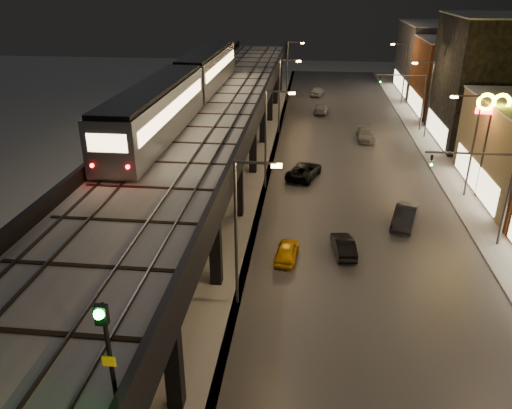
{
  "coord_description": "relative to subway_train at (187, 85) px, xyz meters",
  "views": [
    {
      "loc": [
        3.1,
        -11.35,
        17.64
      ],
      "look_at": [
        0.06,
        16.31,
        5.0
      ],
      "focal_mm": 35.0,
      "sensor_mm": 36.0,
      "label": 1
    }
  ],
  "objects": [
    {
      "name": "road_surface",
      "position": [
        16.0,
        0.26,
        -8.51
      ],
      "size": [
        17.0,
        120.0,
        0.06
      ],
      "primitive_type": "cube",
      "color": "#46474D",
      "rests_on": "ground"
    },
    {
      "name": "sidewalk_right",
      "position": [
        26.0,
        0.26,
        -8.47
      ],
      "size": [
        4.0,
        120.0,
        0.14
      ],
      "primitive_type": "cube",
      "color": "#9FA1A8",
      "rests_on": "ground"
    },
    {
      "name": "under_viaduct_pavement",
      "position": [
        2.5,
        0.26,
        -8.51
      ],
      "size": [
        11.0,
        120.0,
        0.06
      ],
      "primitive_type": "cube",
      "color": "#9FA1A8",
      "rests_on": "ground"
    },
    {
      "name": "elevated_viaduct",
      "position": [
        2.5,
        -2.9,
        -2.93
      ],
      "size": [
        9.0,
        100.0,
        6.3
      ],
      "color": "black",
      "rests_on": "ground"
    },
    {
      "name": "viaduct_trackbed",
      "position": [
        2.49,
        -2.77,
        -2.16
      ],
      "size": [
        8.4,
        100.0,
        0.32
      ],
      "color": "#B2B7C1",
      "rests_on": "elevated_viaduct"
    },
    {
      "name": "viaduct_parapet_streetside",
      "position": [
        6.85,
        -2.74,
        -1.69
      ],
      "size": [
        0.3,
        100.0,
        1.1
      ],
      "primitive_type": "cube",
      "color": "black",
      "rests_on": "elevated_viaduct"
    },
    {
      "name": "viaduct_parapet_far",
      "position": [
        -1.85,
        -2.74,
        -1.69
      ],
      "size": [
        0.3,
        100.0,
        1.1
      ],
      "primitive_type": "cube",
      "color": "black",
      "rests_on": "elevated_viaduct"
    },
    {
      "name": "building_d",
      "position": [
        32.49,
        13.26,
        -1.47
      ],
      "size": [
        12.2,
        13.2,
        14.16
      ],
      "color": "black",
      "rests_on": "ground"
    },
    {
      "name": "building_e",
      "position": [
        32.49,
        27.26,
        -3.47
      ],
      "size": [
        12.2,
        12.2,
        10.16
      ],
      "color": "brown",
      "rests_on": "ground"
    },
    {
      "name": "building_f",
      "position": [
        32.49,
        41.26,
        -2.97
      ],
      "size": [
        12.2,
        16.2,
        11.16
      ],
      "color": "#3B3A3E",
      "rests_on": "ground"
    },
    {
      "name": "streetlight_left_1",
      "position": [
        8.07,
        -21.74,
        -3.31
      ],
      "size": [
        2.57,
        0.28,
        9.0
      ],
      "color": "#38383A",
      "rests_on": "ground"
    },
    {
      "name": "streetlight_left_2",
      "position": [
        8.07,
        -3.74,
        -3.31
      ],
      "size": [
        2.57,
        0.28,
        9.0
      ],
      "color": "#38383A",
      "rests_on": "ground"
    },
    {
      "name": "streetlight_right_2",
      "position": [
        25.23,
        -3.74,
        -3.31
      ],
      "size": [
        2.56,
        0.28,
        9.0
      ],
      "color": "#38383A",
      "rests_on": "ground"
    },
    {
      "name": "streetlight_left_3",
      "position": [
        8.07,
        14.26,
        -3.31
      ],
      "size": [
        2.57,
        0.28,
        9.0
      ],
      "color": "#38383A",
      "rests_on": "ground"
    },
    {
      "name": "streetlight_right_3",
      "position": [
        25.23,
        14.26,
        -3.31
      ],
      "size": [
        2.56,
        0.28,
        9.0
      ],
      "color": "#38383A",
      "rests_on": "ground"
    },
    {
      "name": "streetlight_left_4",
      "position": [
        8.07,
        32.26,
        -3.31
      ],
      "size": [
        2.57,
        0.28,
        9.0
      ],
      "color": "#38383A",
      "rests_on": "ground"
    },
    {
      "name": "streetlight_right_4",
      "position": [
        25.23,
        32.26,
        -3.31
      ],
      "size": [
        2.56,
        0.28,
        9.0
      ],
      "color": "#38383A",
      "rests_on": "ground"
    },
    {
      "name": "traffic_light_rig_a",
      "position": [
        24.34,
        -12.75,
        -4.04
      ],
      "size": [
        6.1,
        0.34,
        7.0
      ],
      "color": "#38383A",
      "rests_on": "ground"
    },
    {
      "name": "traffic_light_rig_b",
      "position": [
        24.34,
        17.25,
        -4.04
      ],
      "size": [
        6.1,
        0.34,
        7.0
      ],
      "color": "#38383A",
      "rests_on": "ground"
    },
    {
      "name": "subway_train",
      "position": [
        0.0,
        0.0,
        0.0
      ],
      "size": [
        3.23,
        39.2,
        3.87
      ],
      "color": "gray",
      "rests_on": "viaduct_trackbed"
    },
    {
      "name": "rail_signal",
      "position": [
        6.4,
        -35.88,
        0.41
      ],
      "size": [
        0.38,
        0.45,
        3.29
      ],
      "color": "black",
      "rests_on": "viaduct_trackbed"
    },
    {
      "name": "car_taxi",
      "position": [
        10.45,
        -16.32,
        -7.93
      ],
      "size": [
        1.78,
        3.72,
        1.22
      ],
      "primitive_type": "imported",
      "rotation": [
        0.0,
        0.0,
        3.05
      ],
      "color": "#E3A207",
      "rests_on": "ground"
    },
    {
      "name": "car_near_white",
      "position": [
        14.34,
        -15.2,
        -7.92
      ],
      "size": [
        1.78,
        3.92,
        1.25
      ],
      "primitive_type": "imported",
      "rotation": [
        0.0,
        0.0,
        3.27
      ],
      "color": "black",
      "rests_on": "ground"
    },
    {
      "name": "car_mid_silver",
      "position": [
        11.28,
        -0.8,
        -7.83
      ],
      "size": [
        3.79,
        5.58,
        1.42
      ],
      "primitive_type": "imported",
      "rotation": [
        0.0,
        0.0,
        2.84
      ],
      "color": "black",
      "rests_on": "ground"
    },
    {
      "name": "car_mid_dark",
      "position": [
        13.21,
        24.95,
        -7.9
      ],
      "size": [
        2.25,
        4.59,
        1.28
      ],
      "primitive_type": "imported",
      "rotation": [
        0.0,
        0.0,
        3.04
      ],
      "color": "gray",
      "rests_on": "ground"
    },
    {
      "name": "car_far_white",
      "position": [
        12.64,
        36.47,
        -7.79
      ],
      "size": [
        2.62,
        4.66,
        1.5
      ],
      "primitive_type": "imported",
      "rotation": [
        0.0,
        0.0,
        2.94
      ],
      "color": "#9399A8",
      "rests_on": "ground"
    },
    {
      "name": "car_onc_silver",
      "position": [
        19.29,
        -10.21,
        -7.79
      ],
      "size": [
        2.84,
        4.83,
        1.5
      ],
      "primitive_type": "imported",
      "rotation": [
        0.0,
        0.0,
        -0.29
      ],
      "color": "black",
      "rests_on": "ground"
    },
    {
      "name": "car_onc_white",
      "position": [
        18.26,
        12.36,
        -7.87
      ],
      "size": [
        1.89,
        4.65,
        1.35
      ],
      "primitive_type": "imported",
      "rotation": [
        0.0,
        0.0,
        0.0
      ],
      "color": "gray",
      "rests_on": "ground"
    },
    {
      "name": "sign_mcdonalds",
      "position": [
        26.5,
        -3.74,
        -1.21
      ],
      "size": [
        2.72,
        0.39,
        9.17
      ],
      "color": "#38383A",
      "rests_on": "ground"
    }
  ]
}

